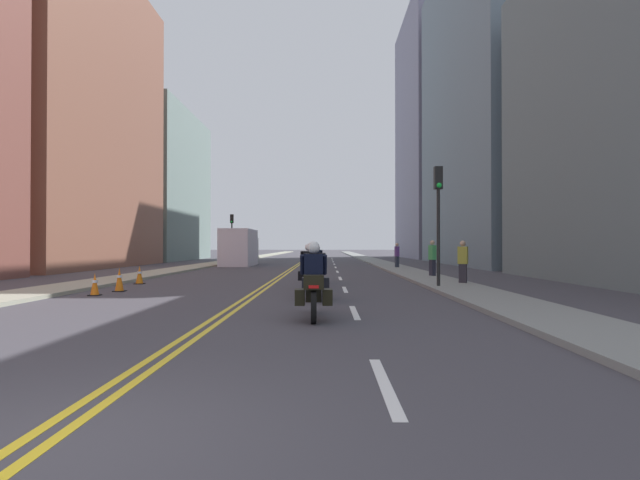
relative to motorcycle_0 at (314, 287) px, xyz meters
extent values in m
plane|color=#413F46|center=(-2.01, 41.02, -0.67)|extent=(264.00, 264.00, 0.00)
cube|color=#9F9E89|center=(-8.94, 41.02, -0.61)|extent=(2.09, 144.00, 0.12)
cube|color=gray|center=(4.91, 41.02, -0.61)|extent=(2.09, 144.00, 0.12)
cube|color=yellow|center=(-2.13, 41.02, -0.66)|extent=(0.12, 132.00, 0.01)
cube|color=yellow|center=(-1.89, 41.02, -0.66)|extent=(0.12, 132.00, 0.01)
cube|color=silver|center=(0.92, -4.98, -0.66)|extent=(0.14, 2.40, 0.01)
cube|color=silver|center=(0.92, 1.02, -0.66)|extent=(0.14, 2.40, 0.01)
cube|color=silver|center=(0.92, 7.02, -0.66)|extent=(0.14, 2.40, 0.01)
cube|color=silver|center=(0.92, 13.02, -0.66)|extent=(0.14, 2.40, 0.01)
cube|color=silver|center=(0.92, 19.02, -0.66)|extent=(0.14, 2.40, 0.01)
cube|color=silver|center=(0.92, 25.02, -0.66)|extent=(0.14, 2.40, 0.01)
cube|color=silver|center=(0.92, 31.02, -0.66)|extent=(0.14, 2.40, 0.01)
cube|color=silver|center=(0.92, 37.02, -0.66)|extent=(0.14, 2.40, 0.01)
cube|color=silver|center=(0.92, 43.02, -0.66)|extent=(0.14, 2.40, 0.01)
cube|color=silver|center=(0.92, 49.02, -0.66)|extent=(0.14, 2.40, 0.01)
cube|color=brown|center=(-19.05, 24.39, 10.10)|extent=(9.60, 18.54, 21.54)
cube|color=slate|center=(14.95, 30.58, 12.49)|extent=(9.46, 21.81, 26.32)
cube|color=#2D3847|center=(19.70, 30.58, 5.91)|extent=(0.04, 18.32, 0.90)
cube|color=#2D3847|center=(19.70, 30.58, 20.39)|extent=(0.04, 18.32, 0.90)
cube|color=gray|center=(-18.73, 43.29, 7.27)|extent=(8.96, 17.22, 15.88)
cube|color=#2D3847|center=(-23.23, 43.29, 3.30)|extent=(0.04, 14.47, 0.90)
cube|color=#2D3847|center=(-23.23, 43.29, 6.21)|extent=(0.04, 14.47, 0.90)
cube|color=#2D3847|center=(-23.23, 43.29, 9.13)|extent=(0.04, 14.47, 0.90)
cube|color=#2D3847|center=(-23.23, 43.29, 12.04)|extent=(0.04, 14.47, 0.90)
cube|color=gray|center=(14.45, 52.45, 14.69)|extent=(8.46, 18.35, 30.71)
cube|color=#2D3847|center=(18.70, 52.45, 7.01)|extent=(0.04, 15.42, 0.90)
cube|color=#2D3847|center=(18.70, 52.45, 12.64)|extent=(0.04, 15.42, 0.90)
cube|color=#2D3847|center=(18.70, 52.45, 18.27)|extent=(0.04, 15.42, 0.90)
cube|color=#2D3847|center=(18.70, 52.45, 23.90)|extent=(0.04, 15.42, 0.90)
cylinder|color=black|center=(-0.03, 0.93, -0.35)|extent=(0.13, 0.64, 0.64)
cylinder|color=black|center=(0.02, -0.68, -0.35)|extent=(0.13, 0.64, 0.64)
cube|color=silver|center=(-0.03, 0.93, -0.01)|extent=(0.15, 0.32, 0.04)
cube|color=black|center=(0.00, 0.13, -0.07)|extent=(0.36, 1.23, 0.40)
cube|color=black|center=(0.02, -0.60, 0.15)|extent=(0.41, 0.37, 0.28)
cube|color=red|center=(0.02, -0.79, 0.07)|extent=(0.20, 0.04, 0.06)
cube|color=black|center=(-0.27, -0.36, -0.17)|extent=(0.21, 0.45, 0.32)
cube|color=black|center=(0.29, -0.35, -0.17)|extent=(0.21, 0.45, 0.32)
cube|color=#B2C1CC|center=(-0.02, 0.64, 0.31)|extent=(0.36, 0.13, 0.36)
cube|color=black|center=(0.00, 0.08, 0.42)|extent=(0.41, 0.27, 0.57)
cylinder|color=black|center=(-0.25, 0.22, 0.47)|extent=(0.11, 0.28, 0.45)
cylinder|color=black|center=(0.23, 0.23, 0.47)|extent=(0.11, 0.28, 0.45)
sphere|color=white|center=(0.00, 0.11, 0.85)|extent=(0.26, 0.26, 0.26)
cylinder|color=black|center=(-0.06, 4.67, -0.35)|extent=(0.13, 0.63, 0.63)
cylinder|color=black|center=(-0.03, 3.13, -0.35)|extent=(0.13, 0.63, 0.63)
cube|color=silver|center=(-0.06, 4.67, -0.02)|extent=(0.15, 0.32, 0.04)
cube|color=black|center=(-0.04, 3.90, -0.07)|extent=(0.34, 1.18, 0.40)
cube|color=black|center=(-0.03, 3.20, 0.15)|extent=(0.41, 0.37, 0.28)
cube|color=red|center=(-0.02, 3.01, 0.07)|extent=(0.20, 0.03, 0.06)
cube|color=black|center=(-0.31, 3.43, -0.17)|extent=(0.21, 0.44, 0.32)
cube|color=black|center=(0.25, 3.44, -0.17)|extent=(0.21, 0.44, 0.32)
cube|color=#B2C1CC|center=(-0.05, 4.40, 0.31)|extent=(0.36, 0.13, 0.36)
cube|color=black|center=(-0.04, 3.85, 0.40)|extent=(0.41, 0.27, 0.54)
cylinder|color=black|center=(-0.28, 3.99, 0.45)|extent=(0.11, 0.28, 0.45)
cylinder|color=black|center=(0.20, 4.00, 0.45)|extent=(0.11, 0.28, 0.45)
sphere|color=white|center=(-0.04, 3.88, 0.81)|extent=(0.26, 0.26, 0.26)
cylinder|color=black|center=(-0.40, 7.85, -0.33)|extent=(0.14, 0.67, 0.67)
cylinder|color=black|center=(-0.32, 6.39, -0.33)|extent=(0.14, 0.67, 0.67)
cube|color=silver|center=(-0.40, 7.85, 0.02)|extent=(0.16, 0.33, 0.04)
cube|color=black|center=(-0.36, 7.12, -0.05)|extent=(0.38, 1.12, 0.40)
cube|color=black|center=(-0.32, 6.47, 0.17)|extent=(0.42, 0.38, 0.28)
cube|color=red|center=(-0.31, 6.28, 0.09)|extent=(0.20, 0.04, 0.06)
cube|color=black|center=(-0.61, 6.67, -0.15)|extent=(0.22, 0.45, 0.32)
cube|color=black|center=(-0.05, 6.70, -0.15)|extent=(0.22, 0.45, 0.32)
cube|color=#B2C1CC|center=(-0.38, 7.58, 0.33)|extent=(0.37, 0.14, 0.36)
cube|color=black|center=(-0.36, 7.07, 0.42)|extent=(0.41, 0.28, 0.54)
cylinder|color=black|center=(-0.60, 7.21, 0.47)|extent=(0.12, 0.29, 0.45)
cylinder|color=black|center=(-0.12, 7.23, 0.47)|extent=(0.12, 0.29, 0.45)
sphere|color=white|center=(-0.36, 7.10, 0.83)|extent=(0.26, 0.26, 0.26)
cylinder|color=black|center=(-0.13, 11.04, -0.34)|extent=(0.17, 0.66, 0.65)
cylinder|color=black|center=(-0.23, 9.40, -0.34)|extent=(0.17, 0.66, 0.65)
cube|color=silver|center=(-0.13, 11.04, 0.00)|extent=(0.16, 0.33, 0.04)
cube|color=black|center=(-0.18, 10.22, -0.06)|extent=(0.39, 1.26, 0.40)
cube|color=black|center=(-0.22, 9.48, 0.16)|extent=(0.42, 0.38, 0.28)
cube|color=red|center=(-0.23, 9.29, 0.08)|extent=(0.20, 0.04, 0.06)
cube|color=black|center=(-0.49, 9.75, -0.16)|extent=(0.23, 0.45, 0.32)
cube|color=black|center=(0.07, 9.71, -0.16)|extent=(0.23, 0.45, 0.32)
cube|color=#B2C1CC|center=(-0.15, 10.75, 0.32)|extent=(0.37, 0.14, 0.36)
cube|color=black|center=(-0.18, 10.17, 0.42)|extent=(0.41, 0.28, 0.58)
cylinder|color=black|center=(-0.41, 10.33, 0.47)|extent=(0.12, 0.29, 0.45)
cylinder|color=black|center=(0.07, 10.31, 0.47)|extent=(0.12, 0.29, 0.45)
sphere|color=white|center=(-0.18, 10.20, 0.85)|extent=(0.26, 0.26, 0.26)
cube|color=black|center=(-7.26, 9.48, -0.65)|extent=(0.37, 0.37, 0.03)
cone|color=orange|center=(-7.26, 9.48, -0.29)|extent=(0.29, 0.29, 0.70)
cylinder|color=white|center=(-7.26, 9.48, -0.20)|extent=(0.20, 0.20, 0.08)
cube|color=black|center=(-6.71, 6.20, -0.65)|extent=(0.35, 0.35, 0.03)
cone|color=orange|center=(-6.71, 6.20, -0.25)|extent=(0.28, 0.28, 0.78)
cylinder|color=white|center=(-6.71, 6.20, -0.16)|extent=(0.19, 0.19, 0.08)
cube|color=black|center=(-6.91, 4.83, -0.65)|extent=(0.32, 0.32, 0.03)
cone|color=orange|center=(-6.91, 4.83, -0.31)|extent=(0.26, 0.26, 0.66)
cylinder|color=white|center=(-6.91, 4.83, -0.23)|extent=(0.17, 0.17, 0.08)
cylinder|color=black|center=(4.26, 7.26, 1.14)|extent=(0.12, 0.12, 3.61)
cube|color=black|center=(4.26, 7.26, 3.30)|extent=(0.28, 0.28, 0.80)
sphere|color=green|center=(4.26, 7.11, 3.02)|extent=(0.18, 0.18, 0.18)
cylinder|color=black|center=(-8.29, 34.53, 1.15)|extent=(0.12, 0.12, 3.63)
cube|color=black|center=(-8.29, 34.53, 3.31)|extent=(0.28, 0.28, 0.80)
sphere|color=green|center=(-8.29, 34.38, 3.03)|extent=(0.18, 0.18, 0.18)
cube|color=#222432|center=(5.32, 13.29, -0.23)|extent=(0.29, 0.33, 0.88)
cube|color=#3D9A51|center=(5.32, 13.29, 0.56)|extent=(0.34, 0.42, 0.69)
sphere|color=tan|center=(5.32, 13.29, 1.02)|extent=(0.22, 0.22, 0.22)
cube|color=#232937|center=(4.96, 22.67, -0.25)|extent=(0.26, 0.32, 0.83)
cube|color=#56327D|center=(4.96, 22.67, 0.49)|extent=(0.29, 0.40, 0.66)
sphere|color=tan|center=(4.96, 22.67, 0.94)|extent=(0.22, 0.22, 0.22)
cube|color=#2A262F|center=(5.52, 8.71, -0.25)|extent=(0.34, 0.31, 0.84)
cube|color=#9E9533|center=(5.52, 8.71, 0.51)|extent=(0.42, 0.36, 0.67)
sphere|color=tan|center=(5.52, 8.71, 0.96)|extent=(0.22, 0.22, 0.22)
cube|color=silver|center=(-6.49, 30.89, 0.43)|extent=(2.00, 1.80, 2.20)
cube|color=white|center=(-6.49, 27.89, 0.73)|extent=(2.20, 5.20, 2.80)
cylinder|color=black|center=(-6.49, 30.49, -0.22)|extent=(2.00, 0.90, 0.90)
cylinder|color=black|center=(-6.49, 26.29, -0.22)|extent=(2.00, 0.90, 0.90)
camera|label=1|loc=(0.27, -10.58, 0.88)|focal=28.10mm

